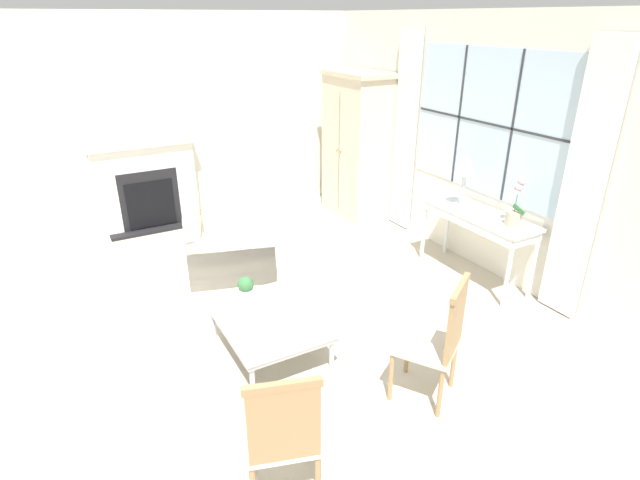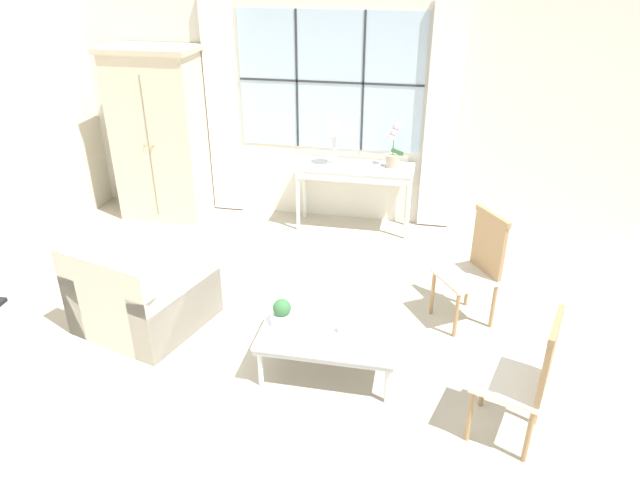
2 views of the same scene
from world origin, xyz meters
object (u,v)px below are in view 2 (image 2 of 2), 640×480
(armchair_upholstered, at_px, (143,296))
(accent_chair_wooden, at_px, (528,373))
(table_lamp, at_px, (334,128))
(side_chair_wooden, at_px, (477,263))
(pillar_candle, at_px, (343,328))
(potted_plant_small, at_px, (282,312))
(armoire, at_px, (160,135))
(potted_orchid, at_px, (393,151))
(coffee_table, at_px, (331,330))
(console_table, at_px, (355,173))

(armchair_upholstered, relative_size, accent_chair_wooden, 1.20)
(table_lamp, relative_size, side_chair_wooden, 0.57)
(side_chair_wooden, height_order, pillar_candle, side_chair_wooden)
(side_chair_wooden, distance_m, potted_plant_small, 1.78)
(armchair_upholstered, distance_m, pillar_candle, 1.86)
(armoire, xyz_separation_m, side_chair_wooden, (3.68, -1.63, -0.46))
(armchair_upholstered, distance_m, accent_chair_wooden, 3.21)
(table_lamp, height_order, potted_plant_small, table_lamp)
(side_chair_wooden, bearing_deg, potted_orchid, 117.40)
(side_chair_wooden, bearing_deg, armoire, 156.05)
(side_chair_wooden, bearing_deg, table_lamp, 133.39)
(armoire, relative_size, side_chair_wooden, 2.00)
(coffee_table, height_order, potted_plant_small, potted_plant_small)
(potted_orchid, xyz_separation_m, accent_chair_wooden, (1.15, -3.13, -0.43))
(armchair_upholstered, bearing_deg, armoire, 109.75)
(table_lamp, height_order, coffee_table, table_lamp)
(armoire, relative_size, potted_orchid, 3.90)
(potted_orchid, xyz_separation_m, potted_plant_small, (-0.62, -2.66, -0.50))
(armoire, distance_m, pillar_candle, 3.77)
(table_lamp, bearing_deg, armchair_upholstered, -119.21)
(table_lamp, bearing_deg, coffee_table, -80.33)
(table_lamp, height_order, side_chair_wooden, table_lamp)
(table_lamp, xyz_separation_m, accent_chair_wooden, (1.82, -3.06, -0.68))
(armoire, height_order, potted_plant_small, armoire)
(pillar_candle, bearing_deg, potted_plant_small, 176.34)
(pillar_candle, bearing_deg, armoire, 135.53)
(accent_chair_wooden, xyz_separation_m, potted_plant_small, (-1.77, 0.47, -0.07))
(side_chair_wooden, relative_size, coffee_table, 0.96)
(armchair_upholstered, bearing_deg, table_lamp, 60.79)
(potted_orchid, relative_size, accent_chair_wooden, 0.53)
(table_lamp, xyz_separation_m, side_chair_wooden, (1.56, -1.65, -0.66))
(armchair_upholstered, relative_size, side_chair_wooden, 1.16)
(potted_orchid, height_order, accent_chair_wooden, potted_orchid)
(table_lamp, xyz_separation_m, pillar_candle, (0.54, -2.62, -0.81))
(console_table, height_order, table_lamp, table_lamp)
(armoire, xyz_separation_m, accent_chair_wooden, (3.94, -3.04, -0.48))
(table_lamp, relative_size, potted_orchid, 1.12)
(armchair_upholstered, bearing_deg, console_table, 56.91)
(armchair_upholstered, distance_m, potted_plant_small, 1.39)
(console_table, relative_size, armchair_upholstered, 1.15)
(side_chair_wooden, bearing_deg, coffee_table, -141.47)
(side_chair_wooden, bearing_deg, pillar_candle, -136.31)
(console_table, distance_m, accent_chair_wooden, 3.48)
(table_lamp, bearing_deg, armoire, -179.55)
(side_chair_wooden, bearing_deg, accent_chair_wooden, -79.44)
(console_table, relative_size, table_lamp, 2.32)
(potted_plant_small, bearing_deg, potted_orchid, 76.99)
(console_table, height_order, potted_plant_small, console_table)
(armoire, relative_size, coffee_table, 1.93)
(accent_chair_wooden, bearing_deg, potted_orchid, 110.25)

